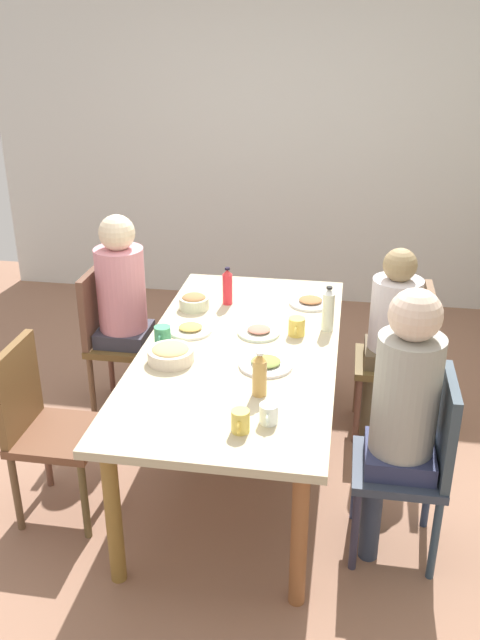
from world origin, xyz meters
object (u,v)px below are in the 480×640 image
object	(u,v)px
plate_0	(190,329)
plate_1	(259,332)
chair_2	(405,354)
plate_3	(310,302)
bottle_0	(260,375)
person_2	(391,327)
bottle_1	(227,287)
cup_0	(269,414)
bottle_2	(328,310)
bowl_0	(171,354)
bowl_1	(194,302)
cup_1	(162,335)
person_0	(403,404)
plate_2	(266,364)
dining_table	(240,360)
chair_3	(112,332)
cup_2	(240,421)
person_3	(124,298)
chair_1	(42,421)
cup_3	(297,327)
chair_0	(418,457)

from	to	relation	value
plate_0	plate_1	size ratio (longest dim) A/B	1.03
chair_2	plate_0	size ratio (longest dim) A/B	3.93
plate_3	bottle_0	world-z (taller)	bottle_0
plate_1	person_2	bearing A→B (deg)	115.32
bottle_0	bottle_1	distance (m)	1.05
cup_0	bottle_2	distance (m)	0.98
bottle_0	bottle_2	xyz separation A→B (m)	(-0.73, 0.26, 0.02)
bowl_0	bowl_1	bearing A→B (deg)	-176.97
cup_1	bowl_1	bearing A→B (deg)	172.90
bowl_1	bowl_0	bearing A→B (deg)	3.03
person_0	plate_2	size ratio (longest dim) A/B	4.99
plate_3	bottle_1	bearing A→B (deg)	-81.29
plate_3	cup_0	xyz separation A→B (m)	(1.30, -0.08, 0.03)
dining_table	person_2	distance (m)	0.93
chair_3	plate_0	distance (m)	0.72
bowl_0	cup_2	distance (m)	0.70
plate_1	bowl_1	size ratio (longest dim) A/B	1.31
person_2	dining_table	bearing A→B (deg)	-57.26
plate_0	bowl_1	size ratio (longest dim) A/B	1.35
dining_table	chair_3	size ratio (longest dim) A/B	2.23
dining_table	plate_3	distance (m)	0.70
person_2	bowl_1	size ratio (longest dim) A/B	6.70
chair_2	cup_1	bearing A→B (deg)	-67.64
person_2	cup_0	distance (m)	1.30
person_3	chair_1	bearing A→B (deg)	-5.17
person_0	bottle_0	xyz separation A→B (m)	(-0.05, -0.62, 0.06)
plate_2	cup_3	distance (m)	0.39
chair_0	plate_0	distance (m)	1.35
bowl_0	cup_2	world-z (taller)	cup_2
bottle_0	plate_3	bearing A→B (deg)	171.97
person_0	bowl_1	world-z (taller)	person_0
dining_table	plate_0	xyz separation A→B (m)	(-0.14, -0.29, 0.09)
dining_table	plate_2	bearing A→B (deg)	40.02
dining_table	chair_2	distance (m)	1.02
dining_table	plate_1	distance (m)	0.20
person_3	cup_0	xyz separation A→B (m)	(1.18, 1.01, 0.03)
chair_1	chair_3	size ratio (longest dim) A/B	1.00
chair_2	chair_3	xyz separation A→B (m)	(0.00, -1.74, 0.00)
bottle_0	plate_2	bearing A→B (deg)	-178.72
plate_1	bottle_2	bearing A→B (deg)	107.23
plate_3	bottle_2	world-z (taller)	bottle_2
chair_3	cup_0	size ratio (longest dim) A/B	7.91
chair_0	bottle_1	xyz separation A→B (m)	(-1.05, -1.04, 0.32)
chair_3	bottle_1	bearing A→B (deg)	93.64
plate_2	cup_0	world-z (taller)	cup_0
dining_table	cup_2	distance (m)	0.78
person_0	cup_0	distance (m)	0.58
chair_2	bottle_2	xyz separation A→B (m)	(0.22, -0.44, 0.34)
chair_0	chair_3	bearing A→B (deg)	-119.87
cup_1	bottle_2	bearing A→B (deg)	109.88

